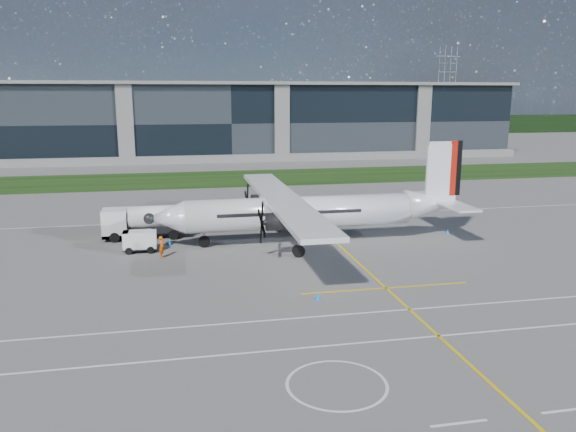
{
  "coord_description": "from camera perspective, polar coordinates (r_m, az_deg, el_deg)",
  "views": [
    {
      "loc": [
        -10.82,
        -40.72,
        13.07
      ],
      "look_at": [
        -1.62,
        5.46,
        2.86
      ],
      "focal_mm": 35.0,
      "sensor_mm": 36.0,
      "label": 1
    }
  ],
  "objects": [
    {
      "name": "ground",
      "position": [
        82.48,
        -3.59,
        3.09
      ],
      "size": [
        400.0,
        400.0,
        0.0
      ],
      "primitive_type": "plane",
      "color": "#62605D",
      "rests_on": "ground"
    },
    {
      "name": "safety_cone_nose_stbd",
      "position": [
        50.83,
        -11.93,
        -2.65
      ],
      "size": [
        0.36,
        0.36,
        0.5
      ],
      "primitive_type": "cone",
      "color": "blue",
      "rests_on": "ground"
    },
    {
      "name": "safety_cone_stbdwing",
      "position": [
        63.89,
        -3.45,
        0.63
      ],
      "size": [
        0.36,
        0.36,
        0.5
      ],
      "primitive_type": "cone",
      "color": "blue",
      "rests_on": "ground"
    },
    {
      "name": "terminal_building",
      "position": [
        121.33,
        -6.22,
        9.53
      ],
      "size": [
        120.0,
        20.0,
        15.0
      ],
      "primitive_type": "cube",
      "color": "black",
      "rests_on": "ground"
    },
    {
      "name": "turboprop_aircraft",
      "position": [
        50.05,
        2.36,
        2.32
      ],
      "size": [
        28.7,
        29.77,
        8.93
      ],
      "primitive_type": null,
      "color": "white",
      "rests_on": "ground"
    },
    {
      "name": "pylon_east",
      "position": [
        213.45,
        15.78,
        12.3
      ],
      "size": [
        9.0,
        4.6,
        30.0
      ],
      "primitive_type": null,
      "color": "gray",
      "rests_on": "ground"
    },
    {
      "name": "white_lane_line",
      "position": [
        31.65,
        10.04,
        -12.35
      ],
      "size": [
        90.0,
        0.15,
        0.01
      ],
      "primitive_type": "cube",
      "color": "white",
      "rests_on": "ground"
    },
    {
      "name": "tree_line",
      "position": [
        181.32,
        -7.92,
        8.93
      ],
      "size": [
        400.0,
        6.0,
        6.0
      ],
      "primitive_type": "cube",
      "color": "black",
      "rests_on": "ground"
    },
    {
      "name": "safety_cone_fwd",
      "position": [
        50.26,
        -14.97,
        -2.97
      ],
      "size": [
        0.36,
        0.36,
        0.5
      ],
      "primitive_type": "cone",
      "color": "blue",
      "rests_on": "ground"
    },
    {
      "name": "ground_crew_person",
      "position": [
        47.0,
        -12.71,
        -2.92
      ],
      "size": [
        0.66,
        0.88,
        2.05
      ],
      "primitive_type": "imported",
      "rotation": [
        0.0,
        0.0,
        1.5
      ],
      "color": "#F25907",
      "rests_on": "ground"
    },
    {
      "name": "baggage_tug",
      "position": [
        49.27,
        -14.81,
        -2.51
      ],
      "size": [
        2.94,
        1.76,
        1.76
      ],
      "primitive_type": null,
      "color": "white",
      "rests_on": "ground"
    },
    {
      "name": "yellow_taxiway_centerline",
      "position": [
        54.17,
        3.86,
        -1.76
      ],
      "size": [
        0.2,
        70.0,
        0.01
      ],
      "primitive_type": "cube",
      "color": "yellow",
      "rests_on": "ground"
    },
    {
      "name": "safety_cone_portwing",
      "position": [
        36.96,
        3.02,
        -8.08
      ],
      "size": [
        0.36,
        0.36,
        0.5
      ],
      "primitive_type": "cone",
      "color": "blue",
      "rests_on": "ground"
    },
    {
      "name": "safety_cone_tail",
      "position": [
        55.8,
        15.9,
        -1.53
      ],
      "size": [
        0.36,
        0.36,
        0.5
      ],
      "primitive_type": "cone",
      "color": "blue",
      "rests_on": "ground"
    },
    {
      "name": "fuel_tanker_truck",
      "position": [
        53.71,
        -14.93,
        -0.63
      ],
      "size": [
        8.03,
        2.61,
        3.01
      ],
      "primitive_type": null,
      "color": "white",
      "rests_on": "ground"
    },
    {
      "name": "grass_strip",
      "position": [
        90.32,
        -4.28,
        3.89
      ],
      "size": [
        400.0,
        18.0,
        0.04
      ],
      "primitive_type": "cube",
      "color": "black",
      "rests_on": "ground"
    }
  ]
}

